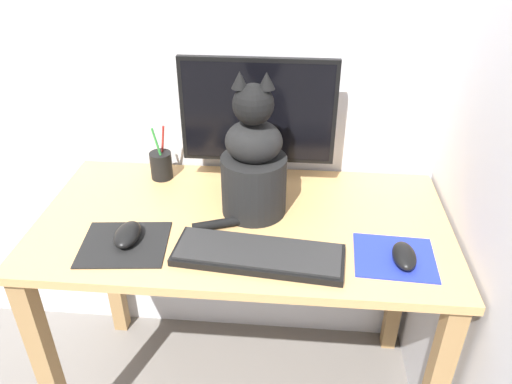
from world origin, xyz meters
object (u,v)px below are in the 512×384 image
Objects in this scene: computer_mouse_right at (404,256)px; cat at (253,164)px; computer_mouse_left at (127,234)px; monitor at (258,120)px; keyboard at (258,254)px; pen_cup at (161,165)px.

cat is (-0.38, 0.19, 0.13)m from computer_mouse_right.
cat is at bearing 28.78° from computer_mouse_left.
monitor is 1.10× the size of cat.
computer_mouse_right is (0.38, -0.35, -0.19)m from monitor.
cat reaches higher than computer_mouse_left.
monitor reaches higher than computer_mouse_right.
computer_mouse_left is 0.69m from computer_mouse_right.
keyboard is 1.06× the size of cat.
cat is at bearing 104.08° from keyboard.
keyboard is 4.11× the size of computer_mouse_right.
computer_mouse_left is at bearing -90.89° from pen_cup.
monitor is 2.56× the size of pen_cup.
computer_mouse_right is at bearing -42.37° from monitor.
computer_mouse_left is at bearing 179.21° from keyboard.
computer_mouse_right is at bearing 7.57° from keyboard.
computer_mouse_right is 0.45m from cat.
pen_cup is at bearing 150.72° from cat.
monitor reaches higher than keyboard.
keyboard is 0.34m from computer_mouse_left.
cat reaches higher than monitor.
monitor is 4.27× the size of computer_mouse_right.
pen_cup is (-0.30, 0.17, -0.11)m from cat.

